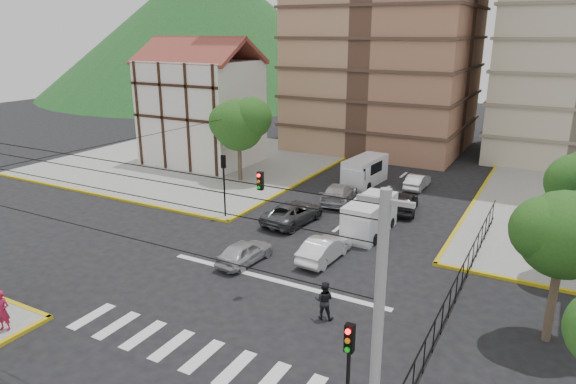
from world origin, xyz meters
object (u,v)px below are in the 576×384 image
Objects in this scene: pedestrian_crosswalk at (324,300)px; pedestrian_sw_corner at (2,311)px; traffic_light_se at (348,367)px; van_left_lane at (364,172)px; van_right_lane at (368,218)px; car_white_front_right at (324,249)px; car_silver_front_left at (245,252)px; traffic_light_nw at (224,175)px.

pedestrian_sw_corner is at bearing 19.42° from pedestrian_crosswalk.
van_left_lane is (-9.93, 27.98, -1.98)m from traffic_light_se.
car_white_front_right is at bearing -98.57° from van_right_lane.
van_right_lane is 2.78× the size of pedestrian_sw_corner.
van_left_lane is at bearing -85.89° from car_silver_front_left.
traffic_light_se is 1.00× the size of traffic_light_nw.
car_silver_front_left is 2.12× the size of pedestrian_crosswalk.
car_silver_front_left is 7.25m from pedestrian_crosswalk.
pedestrian_crosswalk is (1.77, -10.63, -0.20)m from van_right_lane.
van_left_lane is at bearing -88.06° from pedestrian_crosswalk.
van_right_lane reaches higher than pedestrian_sw_corner.
car_white_front_right is at bearing -71.96° from van_left_lane.
van_right_lane reaches higher than pedestrian_crosswalk.
car_silver_front_left is (-0.42, -17.89, -0.47)m from van_left_lane.
van_right_lane is at bearing -62.36° from van_left_lane.
van_right_lane is 20.90m from pedestrian_sw_corner.
van_right_lane reaches higher than car_silver_front_left.
van_left_lane is 15.78m from car_white_front_right.
traffic_light_se and traffic_light_nw have the same top height.
traffic_light_se reaches higher than pedestrian_sw_corner.
traffic_light_nw is 1.13× the size of car_silver_front_left.
traffic_light_se reaches higher than car_silver_front_left.
traffic_light_se is 14.66m from car_silver_front_left.
traffic_light_se is 2.36× the size of pedestrian_sw_corner.
traffic_light_nw reaches higher than car_white_front_right.
van_left_lane is at bearing 58.76° from pedestrian_sw_corner.
car_white_front_right is at bearing 35.94° from pedestrian_sw_corner.
van_left_lane reaches higher than van_right_lane.
van_left_lane is 22.01m from pedestrian_crosswalk.
pedestrian_sw_corner is at bearing 69.86° from car_silver_front_left.
traffic_light_nw reaches higher than pedestrian_sw_corner.
pedestrian_sw_corner reaches higher than car_white_front_right.
car_white_front_right is 16.29m from pedestrian_sw_corner.
traffic_light_nw is at bearing -167.97° from van_right_lane.
traffic_light_se is 29.75m from van_left_lane.
pedestrian_crosswalk is (2.64, -5.76, 0.22)m from car_white_front_right.
traffic_light_nw reaches higher than van_right_lane.
van_right_lane is at bearing -117.06° from car_silver_front_left.
traffic_light_nw is 0.85× the size of van_right_lane.
van_right_lane is 8.74m from car_silver_front_left.
pedestrian_sw_corner reaches higher than pedestrian_crosswalk.
pedestrian_crosswalk is at bearing 117.93° from car_white_front_right.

